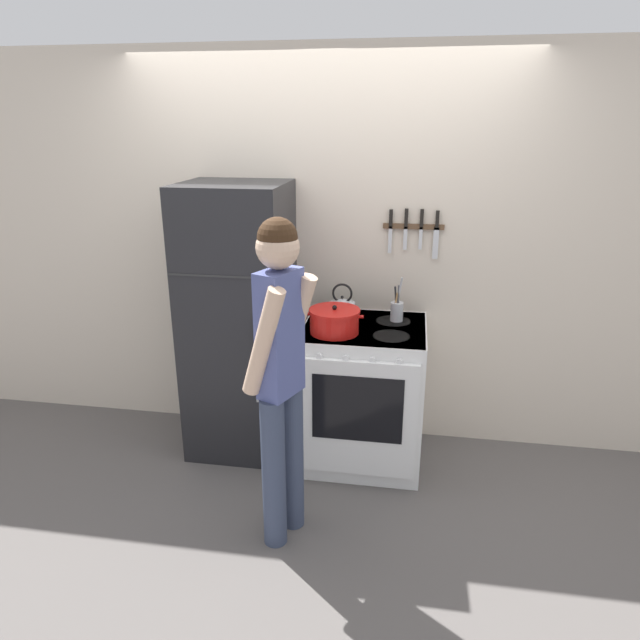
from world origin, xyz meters
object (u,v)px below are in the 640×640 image
(person, at_px, (281,368))
(dutch_oven_pot, at_px, (334,321))
(refrigerator, at_px, (239,322))
(tea_kettle, at_px, (342,308))
(utensil_jar, at_px, (397,310))
(stove_range, at_px, (362,394))

(person, bearing_deg, dutch_oven_pot, 8.60)
(refrigerator, height_order, tea_kettle, refrigerator)
(utensil_jar, distance_m, person, 1.09)
(stove_range, bearing_deg, dutch_oven_pot, -147.60)
(refrigerator, distance_m, tea_kettle, 0.67)
(tea_kettle, xyz_separation_m, utensil_jar, (0.34, 0.01, -0.00))
(tea_kettle, relative_size, utensil_jar, 0.81)
(stove_range, xyz_separation_m, dutch_oven_pot, (-0.17, -0.11, 0.52))
(dutch_oven_pot, distance_m, person, 0.70)
(stove_range, bearing_deg, tea_kettle, 134.08)
(utensil_jar, bearing_deg, dutch_oven_pot, -142.35)
(stove_range, distance_m, dutch_oven_pot, 0.56)
(refrigerator, bearing_deg, person, -60.85)
(stove_range, height_order, tea_kettle, tea_kettle)
(tea_kettle, bearing_deg, dutch_oven_pot, -92.81)
(tea_kettle, relative_size, person, 0.14)
(tea_kettle, bearing_deg, utensil_jar, 1.17)
(dutch_oven_pot, bearing_deg, tea_kettle, 87.19)
(person, bearing_deg, utensil_jar, -6.29)
(person, bearing_deg, tea_kettle, 11.65)
(dutch_oven_pot, relative_size, utensil_jar, 1.22)
(stove_range, xyz_separation_m, person, (-0.34, -0.79, 0.51))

